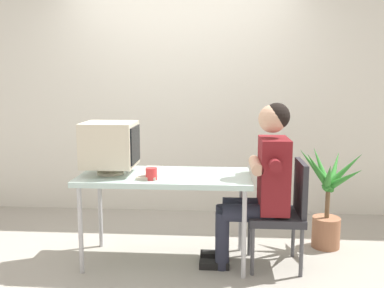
% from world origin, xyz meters
% --- Properties ---
extents(ground_plane, '(12.00, 12.00, 0.00)m').
position_xyz_m(ground_plane, '(0.00, 0.00, 0.00)').
color(ground_plane, '#9E998E').
extents(wall_back, '(8.00, 0.10, 3.00)m').
position_xyz_m(wall_back, '(0.30, 1.40, 1.50)').
color(wall_back, silver).
rests_on(wall_back, ground_plane).
extents(desk, '(1.37, 0.64, 0.74)m').
position_xyz_m(desk, '(0.00, 0.00, 0.68)').
color(desk, '#B7B7BC').
rests_on(desk, ground_plane).
extents(crt_monitor, '(0.42, 0.37, 0.42)m').
position_xyz_m(crt_monitor, '(-0.44, -0.01, 0.97)').
color(crt_monitor, beige).
rests_on(crt_monitor, desk).
extents(keyboard, '(0.16, 0.43, 0.03)m').
position_xyz_m(keyboard, '(-0.12, -0.01, 0.75)').
color(keyboard, beige).
rests_on(keyboard, desk).
extents(office_chair, '(0.43, 0.43, 0.86)m').
position_xyz_m(office_chair, '(0.95, -0.02, 0.48)').
color(office_chair, '#4C4C51').
rests_on(office_chair, ground_plane).
extents(person_seated, '(0.69, 0.58, 1.32)m').
position_xyz_m(person_seated, '(0.77, -0.02, 0.72)').
color(person_seated, maroon).
rests_on(person_seated, ground_plane).
extents(potted_plant, '(0.59, 0.63, 0.91)m').
position_xyz_m(potted_plant, '(1.39, 0.39, 0.44)').
color(potted_plant, '#9E6647').
rests_on(potted_plant, ground_plane).
extents(desk_mug, '(0.09, 0.10, 0.09)m').
position_xyz_m(desk_mug, '(-0.08, -0.18, 0.78)').
color(desk_mug, red).
rests_on(desk_mug, desk).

